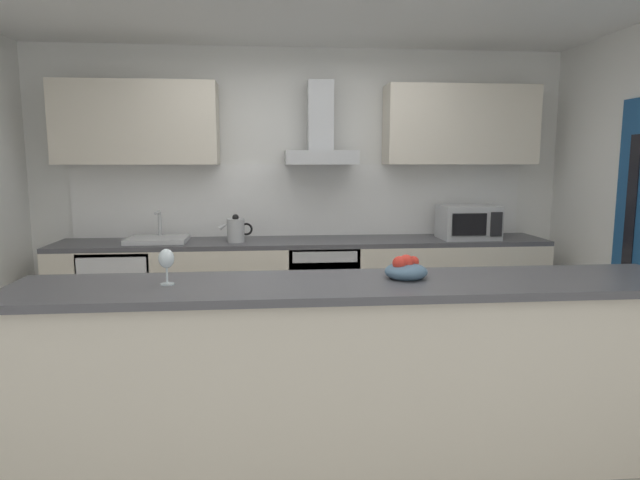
{
  "coord_description": "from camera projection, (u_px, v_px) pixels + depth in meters",
  "views": [
    {
      "loc": [
        -0.31,
        -3.21,
        1.59
      ],
      "look_at": [
        0.04,
        0.47,
        1.05
      ],
      "focal_mm": 30.47,
      "sensor_mm": 36.0,
      "label": 1
    }
  ],
  "objects": [
    {
      "name": "counter_island",
      "position": [
        356.0,
        374.0,
        2.8
      ],
      "size": [
        3.43,
        0.64,
        0.99
      ],
      "color": "beige",
      "rests_on": "ground"
    },
    {
      "name": "wine_glass",
      "position": [
        166.0,
        260.0,
        2.64
      ],
      "size": [
        0.08,
        0.08,
        0.18
      ],
      "color": "silver",
      "rests_on": "counter_island"
    },
    {
      "name": "backsplash_tile",
      "position": [
        302.0,
        200.0,
        5.03
      ],
      "size": [
        4.14,
        0.02,
        0.66
      ],
      "primitive_type": "cube",
      "color": "white"
    },
    {
      "name": "upper_cabinets",
      "position": [
        303.0,
        124.0,
        4.78
      ],
      "size": [
        4.23,
        0.32,
        0.7
      ],
      "color": "beige"
    },
    {
      "name": "range_hood",
      "position": [
        320.0,
        138.0,
        4.77
      ],
      "size": [
        0.62,
        0.45,
        0.72
      ],
      "color": "#B7BABC"
    },
    {
      "name": "counter_back",
      "position": [
        305.0,
        290.0,
        4.84
      ],
      "size": [
        4.28,
        0.6,
        0.9
      ],
      "color": "beige",
      "rests_on": "ground"
    },
    {
      "name": "ground",
      "position": [
        321.0,
        417.0,
        3.42
      ],
      "size": [
        5.87,
        4.66,
        0.02
      ],
      "primitive_type": "cube",
      "color": "gray"
    },
    {
      "name": "microwave",
      "position": [
        468.0,
        222.0,
        4.84
      ],
      "size": [
        0.5,
        0.38,
        0.3
      ],
      "color": "#B7BABC",
      "rests_on": "counter_back"
    },
    {
      "name": "sink",
      "position": [
        158.0,
        239.0,
        4.64
      ],
      "size": [
        0.5,
        0.4,
        0.26
      ],
      "color": "silver",
      "rests_on": "counter_back"
    },
    {
      "name": "refrigerator",
      "position": [
        123.0,
        297.0,
        4.67
      ],
      "size": [
        0.58,
        0.6,
        0.85
      ],
      "color": "white",
      "rests_on": "ground"
    },
    {
      "name": "wall_back",
      "position": [
        302.0,
        192.0,
        5.1
      ],
      "size": [
        5.87,
        0.12,
        2.6
      ],
      "primitive_type": "cube",
      "color": "white",
      "rests_on": "ground"
    },
    {
      "name": "kettle",
      "position": [
        236.0,
        230.0,
        4.65
      ],
      "size": [
        0.29,
        0.15,
        0.24
      ],
      "color": "#B7BABC",
      "rests_on": "counter_back"
    },
    {
      "name": "oven",
      "position": [
        322.0,
        289.0,
        4.83
      ],
      "size": [
        0.6,
        0.62,
        0.8
      ],
      "color": "slate",
      "rests_on": "ground"
    },
    {
      "name": "fruit_bowl",
      "position": [
        406.0,
        270.0,
        2.8
      ],
      "size": [
        0.22,
        0.22,
        0.13
      ],
      "color": "slate",
      "rests_on": "counter_island"
    }
  ]
}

